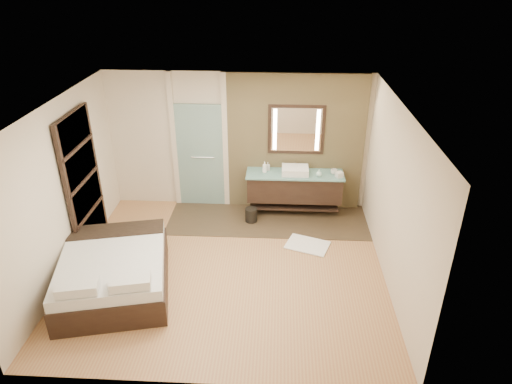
# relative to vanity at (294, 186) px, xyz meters

# --- Properties ---
(floor) EXTENTS (5.00, 5.00, 0.00)m
(floor) POSITION_rel_vanity_xyz_m (-1.10, -1.92, -0.58)
(floor) COLOR #A96B46
(floor) RESTS_ON ground
(tile_strip) EXTENTS (3.80, 1.30, 0.01)m
(tile_strip) POSITION_rel_vanity_xyz_m (-0.50, -0.32, -0.57)
(tile_strip) COLOR #3E3122
(tile_strip) RESTS_ON floor
(stone_wall) EXTENTS (2.60, 0.08, 2.70)m
(stone_wall) POSITION_rel_vanity_xyz_m (0.00, 0.29, 0.77)
(stone_wall) COLOR tan
(stone_wall) RESTS_ON floor
(vanity) EXTENTS (1.85, 0.55, 0.88)m
(vanity) POSITION_rel_vanity_xyz_m (0.00, 0.00, 0.00)
(vanity) COLOR black
(vanity) RESTS_ON stone_wall
(mirror_unit) EXTENTS (1.06, 0.04, 0.96)m
(mirror_unit) POSITION_rel_vanity_xyz_m (0.00, 0.24, 1.07)
(mirror_unit) COLOR black
(mirror_unit) RESTS_ON stone_wall
(frosted_door) EXTENTS (1.10, 0.12, 2.70)m
(frosted_door) POSITION_rel_vanity_xyz_m (-1.85, 0.28, 0.56)
(frosted_door) COLOR #BAEBE4
(frosted_door) RESTS_ON floor
(shoji_partition) EXTENTS (0.06, 1.20, 2.40)m
(shoji_partition) POSITION_rel_vanity_xyz_m (-3.53, -1.32, 0.63)
(shoji_partition) COLOR black
(shoji_partition) RESTS_ON floor
(bed) EXTENTS (1.93, 2.22, 0.74)m
(bed) POSITION_rel_vanity_xyz_m (-2.75, -2.49, -0.27)
(bed) COLOR black
(bed) RESTS_ON floor
(bath_mat) EXTENTS (0.85, 0.71, 0.02)m
(bath_mat) POSITION_rel_vanity_xyz_m (0.23, -1.17, -0.56)
(bath_mat) COLOR white
(bath_mat) RESTS_ON floor
(waste_bin) EXTENTS (0.25, 0.25, 0.28)m
(waste_bin) POSITION_rel_vanity_xyz_m (-0.81, -0.39, -0.44)
(waste_bin) COLOR black
(waste_bin) RESTS_ON floor
(tissue_box) EXTENTS (0.16, 0.16, 0.10)m
(tissue_box) POSITION_rel_vanity_xyz_m (0.82, -0.13, 0.33)
(tissue_box) COLOR silver
(tissue_box) RESTS_ON vanity
(soap_bottle_a) EXTENTS (0.10, 0.11, 0.22)m
(soap_bottle_a) POSITION_rel_vanity_xyz_m (-0.58, -0.00, 0.40)
(soap_bottle_a) COLOR white
(soap_bottle_a) RESTS_ON vanity
(soap_bottle_b) EXTENTS (0.08, 0.08, 0.16)m
(soap_bottle_b) POSITION_rel_vanity_xyz_m (-0.52, 0.11, 0.37)
(soap_bottle_b) COLOR #B2B2B2
(soap_bottle_b) RESTS_ON vanity
(soap_bottle_c) EXTENTS (0.14, 0.14, 0.14)m
(soap_bottle_c) POSITION_rel_vanity_xyz_m (0.44, -0.12, 0.35)
(soap_bottle_c) COLOR #BDEEE5
(soap_bottle_c) RESTS_ON vanity
(cup) EXTENTS (0.16, 0.16, 0.10)m
(cup) POSITION_rel_vanity_xyz_m (0.73, 0.00, 0.33)
(cup) COLOR silver
(cup) RESTS_ON vanity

